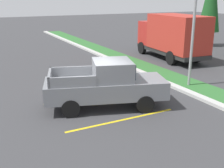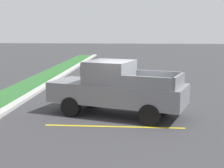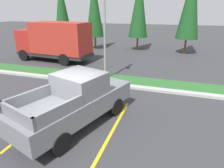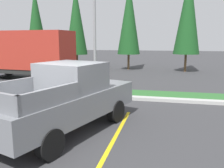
{
  "view_description": "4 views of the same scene",
  "coord_description": "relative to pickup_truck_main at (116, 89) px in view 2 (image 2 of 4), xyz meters",
  "views": [
    {
      "loc": [
        10.75,
        -4.58,
        4.73
      ],
      "look_at": [
        1.17,
        0.32,
        1.37
      ],
      "focal_mm": 45.33,
      "sensor_mm": 36.0,
      "label": 1
    },
    {
      "loc": [
        -12.33,
        -0.3,
        3.34
      ],
      "look_at": [
        -0.33,
        0.66,
        1.31
      ],
      "focal_mm": 53.51,
      "sensor_mm": 36.0,
      "label": 2
    },
    {
      "loc": [
        3.69,
        -5.65,
        4.39
      ],
      "look_at": [
        1.01,
        2.7,
        1.03
      ],
      "focal_mm": 31.25,
      "sensor_mm": 36.0,
      "label": 3
    },
    {
      "loc": [
        3.13,
        -6.1,
        2.78
      ],
      "look_at": [
        1.19,
        2.46,
        1.18
      ],
      "focal_mm": 38.83,
      "sensor_mm": 36.0,
      "label": 4
    }
  ],
  "objects": [
    {
      "name": "ground_plane",
      "position": [
        -0.22,
        -0.55,
        -1.04
      ],
      "size": [
        120.0,
        120.0,
        0.0
      ],
      "primitive_type": "plane",
      "color": "#38383A"
    },
    {
      "name": "parking_line_near",
      "position": [
        -1.57,
        -0.05,
        -1.04
      ],
      "size": [
        0.12,
        4.8,
        0.01
      ],
      "primitive_type": "cube",
      "color": "yellow",
      "rests_on": "ground"
    },
    {
      "name": "parking_line_far",
      "position": [
        1.53,
        -0.05,
        -1.04
      ],
      "size": [
        0.12,
        4.8,
        0.01
      ],
      "primitive_type": "cube",
      "color": "yellow",
      "rests_on": "ground"
    },
    {
      "name": "curb_strip",
      "position": [
        -0.22,
        4.45,
        -0.97
      ],
      "size": [
        56.0,
        0.4,
        0.15
      ],
      "primitive_type": "cube",
      "color": "#B2B2AD",
      "rests_on": "ground"
    },
    {
      "name": "pickup_truck_main",
      "position": [
        0.0,
        0.0,
        0.0
      ],
      "size": [
        3.41,
        5.55,
        2.1
      ],
      "color": "black",
      "rests_on": "ground"
    }
  ]
}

